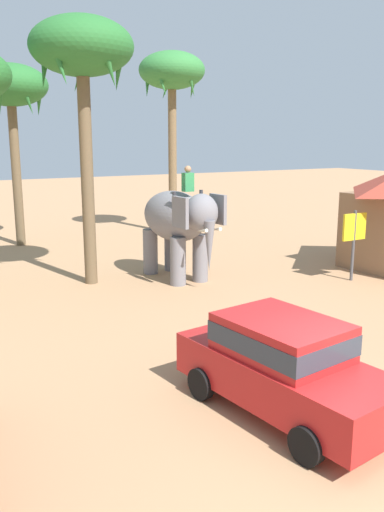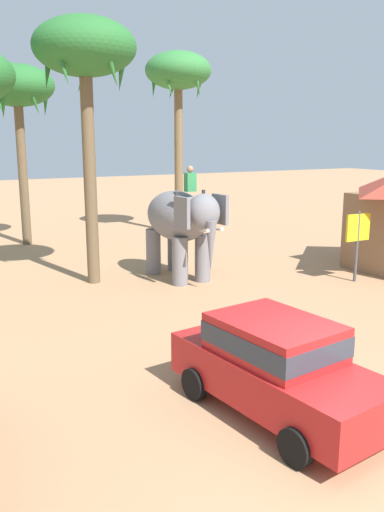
# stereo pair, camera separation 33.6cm
# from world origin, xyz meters

# --- Properties ---
(ground_plane) EXTENTS (120.00, 120.00, 0.00)m
(ground_plane) POSITION_xyz_m (0.00, 0.00, 0.00)
(ground_plane) COLOR tan
(car_sedan_foreground) EXTENTS (2.23, 4.27, 1.70)m
(car_sedan_foreground) POSITION_xyz_m (-0.41, 1.21, 0.93)
(car_sedan_foreground) COLOR red
(car_sedan_foreground) RESTS_ON ground
(elephant_with_mahout) EXTENTS (1.78, 3.92, 3.88)m
(elephant_with_mahout) POSITION_xyz_m (2.45, 10.21, 1.99)
(elephant_with_mahout) COLOR slate
(elephant_with_mahout) RESTS_ON ground
(palm_tree_behind_elephant) EXTENTS (3.20, 3.20, 8.39)m
(palm_tree_behind_elephant) POSITION_xyz_m (-0.35, 11.18, 7.24)
(palm_tree_behind_elephant) COLOR brown
(palm_tree_behind_elephant) RESTS_ON ground
(palm_tree_left_of_road) EXTENTS (3.20, 3.20, 7.88)m
(palm_tree_left_of_road) POSITION_xyz_m (-0.87, 19.07, 6.76)
(palm_tree_left_of_road) COLOR brown
(palm_tree_left_of_road) RESTS_ON ground
(palm_tree_leaning_seaward) EXTENTS (3.20, 3.20, 8.85)m
(palm_tree_leaning_seaward) POSITION_xyz_m (6.60, 18.37, 7.66)
(palm_tree_leaning_seaward) COLOR brown
(palm_tree_leaning_seaward) RESTS_ON ground
(signboard_yellow) EXTENTS (1.00, 0.10, 2.40)m
(signboard_yellow) POSITION_xyz_m (7.43, 7.05, 1.69)
(signboard_yellow) COLOR #4C4C51
(signboard_yellow) RESTS_ON ground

